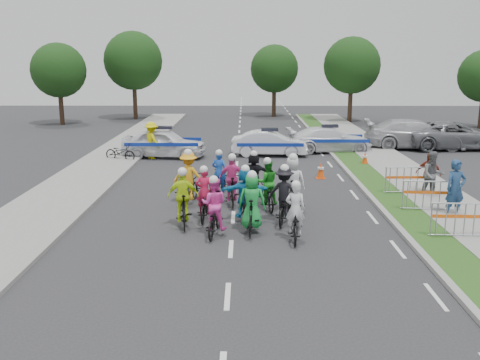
{
  "coord_description": "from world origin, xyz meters",
  "views": [
    {
      "loc": [
        0.37,
        -13.95,
        5.16
      ],
      "look_at": [
        0.22,
        3.73,
        1.1
      ],
      "focal_mm": 40.0,
      "sensor_mm": 36.0,
      "label": 1
    }
  ],
  "objects_px": {
    "rider_12": "(219,180)",
    "parked_bike": "(120,152)",
    "spectator_0": "(455,189)",
    "barrier_0": "(465,222)",
    "rider_0": "(295,220)",
    "rider_6": "(204,201)",
    "barrier_2": "(410,181)",
    "rider_2": "(214,213)",
    "spectator_2": "(428,174)",
    "rider_10": "(189,183)",
    "rider_5": "(245,198)",
    "tree_1": "(352,65)",
    "cone_1": "(365,159)",
    "marshal_hiviz": "(152,140)",
    "rider_3": "(183,204)",
    "police_car_2": "(329,140)",
    "tree_0": "(59,70)",
    "civilian_suv": "(454,135)",
    "spectator_1": "(433,175)",
    "rider_7": "(292,189)",
    "rider_1": "(252,209)",
    "police_car_1": "(269,143)",
    "rider_11": "(254,178)",
    "barrier_1": "(431,197)",
    "police_car_0": "(164,143)",
    "cone_0": "(321,171)",
    "civilian_sedan": "(415,134)",
    "rider_8": "(267,190)",
    "rider_4": "(284,200)",
    "tree_4": "(274,69)",
    "rider_9": "(232,185)"
  },
  "relations": [
    {
      "from": "rider_3",
      "to": "tree_4",
      "type": "relative_size",
      "value": 0.3
    },
    {
      "from": "rider_10",
      "to": "rider_6",
      "type": "bearing_deg",
      "value": 120.85
    },
    {
      "from": "civilian_sedan",
      "to": "police_car_0",
      "type": "bearing_deg",
      "value": 106.69
    },
    {
      "from": "rider_8",
      "to": "marshal_hiviz",
      "type": "distance_m",
      "value": 10.97
    },
    {
      "from": "rider_12",
      "to": "civilian_suv",
      "type": "xyz_separation_m",
      "value": [
        13.03,
        10.83,
        0.19
      ]
    },
    {
      "from": "rider_3",
      "to": "rider_9",
      "type": "xyz_separation_m",
      "value": [
        1.46,
        2.48,
        -0.0
      ]
    },
    {
      "from": "rider_1",
      "to": "barrier_2",
      "type": "bearing_deg",
      "value": -138.8
    },
    {
      "from": "rider_3",
      "to": "rider_12",
      "type": "height_order",
      "value": "rider_3"
    },
    {
      "from": "rider_4",
      "to": "rider_10",
      "type": "xyz_separation_m",
      "value": [
        -3.24,
        2.18,
        0.04
      ]
    },
    {
      "from": "rider_0",
      "to": "rider_6",
      "type": "height_order",
      "value": "rider_6"
    },
    {
      "from": "rider_9",
      "to": "police_car_0",
      "type": "distance_m",
      "value": 10.17
    },
    {
      "from": "rider_6",
      "to": "rider_12",
      "type": "distance_m",
      "value": 3.07
    },
    {
      "from": "civilian_suv",
      "to": "spectator_1",
      "type": "distance_m",
      "value": 12.2
    },
    {
      "from": "tree_0",
      "to": "barrier_0",
      "type": "bearing_deg",
      "value": -52.75
    },
    {
      "from": "rider_3",
      "to": "police_car_2",
      "type": "relative_size",
      "value": 0.4
    },
    {
      "from": "rider_2",
      "to": "spectator_2",
      "type": "relative_size",
      "value": 1.14
    },
    {
      "from": "rider_1",
      "to": "rider_12",
      "type": "relative_size",
      "value": 1.05
    },
    {
      "from": "rider_2",
      "to": "civilian_sedan",
      "type": "bearing_deg",
      "value": -117.27
    },
    {
      "from": "police_car_0",
      "to": "civilian_sedan",
      "type": "height_order",
      "value": "civilian_sedan"
    },
    {
      "from": "marshal_hiviz",
      "to": "barrier_2",
      "type": "bearing_deg",
      "value": -169.53
    },
    {
      "from": "barrier_2",
      "to": "rider_2",
      "type": "bearing_deg",
      "value": -147.05
    },
    {
      "from": "tree_0",
      "to": "spectator_2",
      "type": "bearing_deg",
      "value": -45.62
    },
    {
      "from": "cone_1",
      "to": "parked_bike",
      "type": "height_order",
      "value": "parked_bike"
    },
    {
      "from": "police_car_1",
      "to": "barrier_2",
      "type": "distance_m",
      "value": 9.89
    },
    {
      "from": "police_car_1",
      "to": "police_car_2",
      "type": "distance_m",
      "value": 3.61
    },
    {
      "from": "spectator_2",
      "to": "cone_1",
      "type": "distance_m",
      "value": 5.78
    },
    {
      "from": "spectator_0",
      "to": "barrier_0",
      "type": "bearing_deg",
      "value": -117.13
    },
    {
      "from": "spectator_2",
      "to": "barrier_1",
      "type": "bearing_deg",
      "value": -75.6
    },
    {
      "from": "rider_5",
      "to": "spectator_2",
      "type": "height_order",
      "value": "rider_5"
    },
    {
      "from": "rider_11",
      "to": "spectator_0",
      "type": "distance_m",
      "value": 7.03
    },
    {
      "from": "rider_2",
      "to": "rider_11",
      "type": "bearing_deg",
      "value": -98.5
    },
    {
      "from": "police_car_0",
      "to": "cone_0",
      "type": "xyz_separation_m",
      "value": [
        7.59,
        -5.02,
        -0.41
      ]
    },
    {
      "from": "barrier_2",
      "to": "police_car_1",
      "type": "bearing_deg",
      "value": 120.28
    },
    {
      "from": "rider_8",
      "to": "rider_4",
      "type": "bearing_deg",
      "value": 96.8
    },
    {
      "from": "rider_12",
      "to": "parked_bike",
      "type": "bearing_deg",
      "value": -41.03
    },
    {
      "from": "marshal_hiviz",
      "to": "barrier_0",
      "type": "xyz_separation_m",
      "value": [
        11.14,
        -12.67,
        -0.4
      ]
    },
    {
      "from": "rider_5",
      "to": "civilian_suv",
      "type": "relative_size",
      "value": 0.33
    },
    {
      "from": "rider_7",
      "to": "rider_10",
      "type": "xyz_separation_m",
      "value": [
        -3.61,
        0.94,
        -0.01
      ]
    },
    {
      "from": "rider_3",
      "to": "cone_0",
      "type": "relative_size",
      "value": 2.72
    },
    {
      "from": "rider_5",
      "to": "tree_1",
      "type": "height_order",
      "value": "tree_1"
    },
    {
      "from": "rider_5",
      "to": "marshal_hiviz",
      "type": "height_order",
      "value": "marshal_hiviz"
    },
    {
      "from": "rider_10",
      "to": "spectator_2",
      "type": "bearing_deg",
      "value": -160.42
    },
    {
      "from": "rider_10",
      "to": "parked_bike",
      "type": "relative_size",
      "value": 1.21
    },
    {
      "from": "rider_12",
      "to": "police_car_2",
      "type": "distance_m",
      "value": 11.33
    },
    {
      "from": "rider_1",
      "to": "marshal_hiviz",
      "type": "xyz_separation_m",
      "value": [
        -5.03,
        12.04,
        0.21
      ]
    },
    {
      "from": "rider_7",
      "to": "rider_11",
      "type": "height_order",
      "value": "rider_7"
    },
    {
      "from": "cone_1",
      "to": "parked_bike",
      "type": "distance_m",
      "value": 12.28
    },
    {
      "from": "barrier_0",
      "to": "parked_bike",
      "type": "distance_m",
      "value": 17.5
    },
    {
      "from": "civilian_sedan",
      "to": "spectator_2",
      "type": "height_order",
      "value": "civilian_sedan"
    },
    {
      "from": "marshal_hiviz",
      "to": "parked_bike",
      "type": "relative_size",
      "value": 1.12
    }
  ]
}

